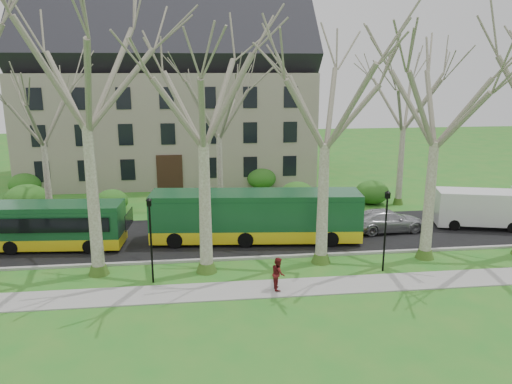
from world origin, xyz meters
TOP-DOWN VIEW (x-y plane):
  - ground at (0.00, 0.00)m, footprint 120.00×120.00m
  - sidewalk at (0.00, -2.50)m, footprint 70.00×2.00m
  - road at (0.00, 5.50)m, footprint 80.00×8.00m
  - curb at (0.00, 1.50)m, footprint 80.00×0.25m
  - building at (-6.00, 24.00)m, footprint 26.50×12.20m
  - tree_row_verge at (0.00, 0.30)m, footprint 49.00×7.00m
  - tree_row_far at (-1.33, 11.00)m, footprint 33.00×7.00m
  - lamp_row at (-0.00, -1.00)m, footprint 36.22×0.22m
  - hedges at (-4.67, 14.00)m, footprint 30.60×8.60m
  - bus_lead at (-13.72, 4.71)m, footprint 11.34×3.21m
  - bus_follow at (-0.15, 4.41)m, footprint 12.93×3.87m
  - sedan at (8.60, 5.21)m, footprint 5.08×2.38m
  - van_a at (15.06, 5.27)m, footprint 6.03×3.44m
  - pedestrian_b at (0.10, -2.63)m, footprint 0.62×0.79m

SIDE VIEW (x-z plane):
  - ground at x=0.00m, z-range 0.00..0.00m
  - sidewalk at x=0.00m, z-range 0.00..0.06m
  - road at x=0.00m, z-range 0.00..0.06m
  - curb at x=0.00m, z-range 0.00..0.14m
  - sedan at x=8.60m, z-range 0.06..1.49m
  - pedestrian_b at x=0.10m, z-range 0.06..1.67m
  - hedges at x=-4.67m, z-range 0.00..2.00m
  - van_a at x=15.06m, z-range 0.06..2.54m
  - bus_lead at x=-13.72m, z-range 0.06..2.86m
  - bus_follow at x=-0.15m, z-range 0.06..3.24m
  - lamp_row at x=0.00m, z-range 0.42..4.72m
  - tree_row_far at x=-1.33m, z-range 0.00..12.00m
  - tree_row_verge at x=0.00m, z-range 0.00..14.00m
  - building at x=-6.00m, z-range 0.07..16.07m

